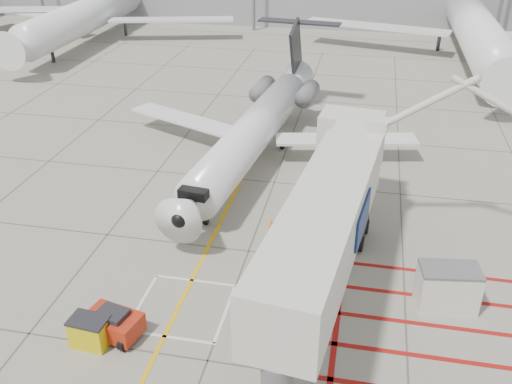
% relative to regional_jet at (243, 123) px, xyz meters
% --- Properties ---
extents(ground_plane, '(260.00, 260.00, 0.00)m').
position_rel_regional_jet_xyz_m(ground_plane, '(2.20, -12.72, -3.68)').
color(ground_plane, gray).
rests_on(ground_plane, ground).
extents(regional_jet, '(25.25, 30.38, 7.36)m').
position_rel_regional_jet_xyz_m(regional_jet, '(0.00, 0.00, 0.00)').
color(regional_jet, silver).
rests_on(regional_jet, ground_plane).
extents(jet_bridge, '(11.60, 20.54, 7.82)m').
position_rel_regional_jet_xyz_m(jet_bridge, '(6.29, -12.56, 0.23)').
color(jet_bridge, silver).
rests_on(jet_bridge, ground_plane).
extents(pushback_tug, '(2.61, 1.95, 1.37)m').
position_rel_regional_jet_xyz_m(pushback_tug, '(-2.11, -16.05, -3.00)').
color(pushback_tug, '#AB2510').
rests_on(pushback_tug, ground_plane).
extents(spill_bin, '(1.63, 1.17, 1.34)m').
position_rel_regional_jet_xyz_m(spill_bin, '(-2.85, -16.73, -3.01)').
color(spill_bin, '#CCB90B').
rests_on(spill_bin, ground_plane).
extents(baggage_cart, '(1.96, 1.34, 1.17)m').
position_rel_regional_jet_xyz_m(baggage_cart, '(4.56, -6.67, -3.09)').
color(baggage_cart, '#525256').
rests_on(baggage_cart, ground_plane).
extents(ground_power_unit, '(2.83, 1.89, 2.09)m').
position_rel_regional_jet_xyz_m(ground_power_unit, '(11.96, -11.24, -2.63)').
color(ground_power_unit, silver).
rests_on(ground_power_unit, ground_plane).
extents(cone_nose, '(0.40, 0.40, 0.56)m').
position_rel_regional_jet_xyz_m(cone_nose, '(-1.30, -7.38, -3.40)').
color(cone_nose, '#E4470C').
rests_on(cone_nose, ground_plane).
extents(cone_side, '(0.31, 0.31, 0.43)m').
position_rel_regional_jet_xyz_m(cone_side, '(2.95, -6.06, -3.46)').
color(cone_side, '#F1600C').
rests_on(cone_side, ground_plane).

